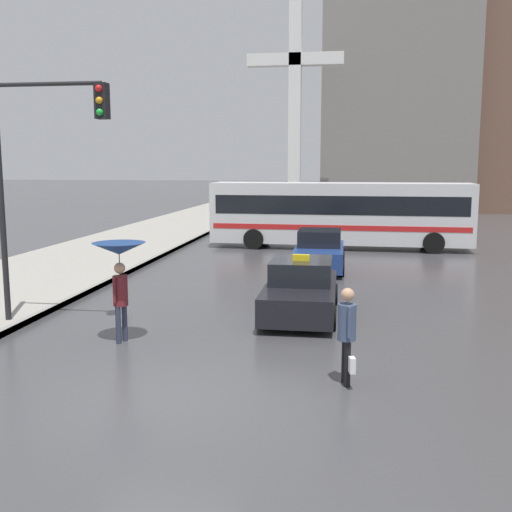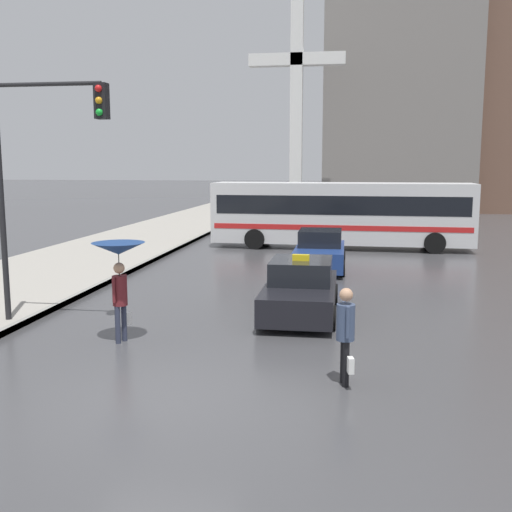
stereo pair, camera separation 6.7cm
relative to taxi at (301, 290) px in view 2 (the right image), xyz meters
name	(u,v)px [view 2 (the right image)]	position (x,y,z in m)	size (l,w,h in m)	color
ground_plane	(158,401)	(-1.91, -6.27, -0.66)	(300.00, 300.00, 0.00)	#424244
taxi	(301,290)	(0.00, 0.00, 0.00)	(1.91, 4.31, 1.62)	black
sedan_red	(320,252)	(0.19, 7.07, 0.02)	(1.91, 4.11, 1.50)	navy
city_bus	(341,212)	(0.88, 13.36, 1.07)	(12.26, 2.96, 3.11)	silver
pedestrian_with_umbrella	(119,261)	(-3.78, -3.11, 1.19)	(1.16, 1.16, 2.25)	#2D3347
pedestrian_man	(346,329)	(1.18, -5.04, 0.38)	(0.39, 0.61, 1.78)	black
traffic_light	(40,156)	(-5.99, -2.22, 3.48)	(2.83, 0.38, 6.06)	black
building_tower_near	(399,48)	(5.24, 37.92, 13.06)	(12.28, 8.26, 27.44)	gray
monument_cross	(297,94)	(-2.73, 30.46, 8.56)	(7.15, 0.90, 16.26)	white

